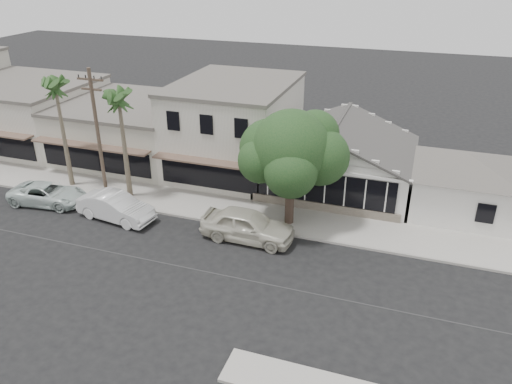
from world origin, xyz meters
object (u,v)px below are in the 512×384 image
at_px(car_1, 116,207).
at_px(shade_tree, 291,150).
at_px(utility_pole, 98,135).
at_px(car_0, 248,225).
at_px(car_2, 48,194).

bearing_deg(car_1, shade_tree, -65.91).
distance_m(utility_pole, car_0, 11.24).
relative_size(car_2, shade_tree, 0.70).
relative_size(car_0, car_2, 1.08).
height_order(car_1, car_2, car_1).
height_order(utility_pole, car_1, utility_pole).
distance_m(utility_pole, shade_tree, 12.29).
xyz_separation_m(car_2, shade_tree, (15.85, 2.73, 4.08)).
bearing_deg(car_0, car_2, 91.28).
bearing_deg(car_0, utility_pole, 83.85).
relative_size(utility_pole, shade_tree, 1.24).
xyz_separation_m(utility_pole, car_0, (10.47, -1.37, -3.85)).
height_order(car_1, shade_tree, shade_tree).
height_order(car_2, shade_tree, shade_tree).
bearing_deg(shade_tree, utility_pole, -173.64).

